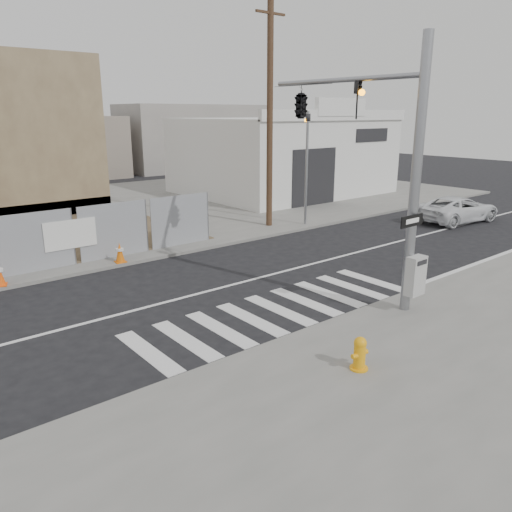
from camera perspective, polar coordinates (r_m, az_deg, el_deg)
ground at (r=15.69m, az=-3.44°, el=-3.51°), size 100.00×100.00×0.00m
sidewalk_far at (r=27.90m, az=-20.61°, el=4.30°), size 50.00×20.00×0.12m
signal_pole at (r=14.93m, az=9.08°, el=14.08°), size 0.96×5.87×7.00m
far_signal_pole at (r=23.56m, az=5.84°, el=11.67°), size 0.16×0.20×5.60m
concrete_wall_right at (r=27.40m, az=-22.36°, el=10.96°), size 5.50×1.30×8.00m
auto_shop at (r=33.80m, az=2.95°, el=11.42°), size 12.00×10.20×5.95m
utility_pole_right at (r=23.14m, az=1.59°, el=15.94°), size 1.60×0.28×10.00m
fire_hydrant at (r=10.67m, az=11.76°, el=-10.84°), size 0.46×0.46×0.72m
suv at (r=26.87m, az=22.05°, el=5.00°), size 4.80×2.64×1.27m
traffic_cone_d at (r=18.33m, az=-15.30°, el=0.38°), size 0.41×0.41×0.72m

